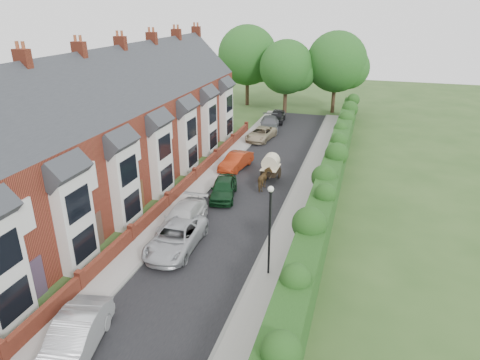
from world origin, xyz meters
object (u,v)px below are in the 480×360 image
object	(u,v)px
lamppost	(270,220)
car_beige	(261,134)
car_red	(236,161)
car_silver_b	(176,237)
car_black	(277,116)
horse_cart	(271,165)
car_silver_a	(74,338)
horse	(264,180)
car_green	(223,188)
car_white	(183,218)
car_grey	(269,124)

from	to	relation	value
lamppost	car_beige	bearing A→B (deg)	105.30
car_red	car_beige	distance (m)	8.86
car_beige	car_silver_b	bearing A→B (deg)	-81.07
car_black	horse_cart	bearing A→B (deg)	-83.57
car_silver_a	horse	xyz separation A→B (m)	(3.38, 18.59, 0.01)
car_black	car_silver_a	bearing A→B (deg)	-94.23
car_beige	car_black	distance (m)	7.60
car_green	car_white	bearing A→B (deg)	-111.46
car_white	car_green	size ratio (longest dim) A/B	1.18
car_silver_a	car_red	size ratio (longest dim) A/B	1.13
car_black	horse_cart	world-z (taller)	horse_cart
car_grey	car_silver_a	bearing A→B (deg)	-100.80
car_white	car_grey	xyz separation A→B (m)	(0.00, 23.91, -0.00)
horse_cart	lamppost	bearing A→B (deg)	-77.28
car_green	car_beige	distance (m)	14.83
car_beige	car_white	bearing A→B (deg)	-82.61
lamppost	car_white	distance (m)	7.65
lamppost	car_silver_a	distance (m)	10.25
car_beige	car_grey	world-z (taller)	car_grey
horse_cart	car_silver_b	bearing A→B (deg)	-103.53
horse	car_black	bearing A→B (deg)	-81.00
car_silver_b	car_black	distance (m)	30.00
car_silver_a	car_silver_b	distance (m)	8.70
car_silver_b	horse_cart	bearing A→B (deg)	74.53
car_silver_b	car_white	bearing A→B (deg)	102.59
horse	car_beige	bearing A→B (deg)	-75.08
car_beige	car_green	bearing A→B (deg)	-79.04
car_silver_a	car_red	bearing A→B (deg)	77.56
lamppost	car_beige	size ratio (longest dim) A/B	1.10
car_green	horse	size ratio (longest dim) A/B	2.30
lamppost	car_silver_a	xyz separation A→B (m)	(-6.31, -7.68, -2.51)
lamppost	horse	bearing A→B (deg)	105.01
car_silver_b	horse_cart	world-z (taller)	horse_cart
car_silver_a	car_beige	size ratio (longest dim) A/B	1.02
lamppost	car_grey	distance (m)	28.10
car_beige	car_grey	bearing A→B (deg)	97.39
car_silver_a	horse_cart	bearing A→B (deg)	68.08
car_silver_b	car_beige	bearing A→B (deg)	89.60
car_red	horse_cart	size ratio (longest dim) A/B	1.39
horse_cart	car_white	bearing A→B (deg)	-109.86
car_silver_a	car_green	xyz separation A→B (m)	(0.83, 16.28, -0.05)
car_silver_a	car_white	xyz separation A→B (m)	(-0.09, 11.00, -0.05)
lamppost	car_white	size ratio (longest dim) A/B	1.00
car_silver_a	lamppost	bearing A→B (deg)	38.00
car_red	horse	distance (m)	5.01
car_white	car_red	world-z (taller)	car_white
lamppost	horse	size ratio (longest dim) A/B	2.73
car_red	car_black	xyz separation A→B (m)	(0.04, 16.46, 0.03)
car_grey	horse	world-z (taller)	horse
car_silver_a	car_beige	bearing A→B (deg)	77.56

